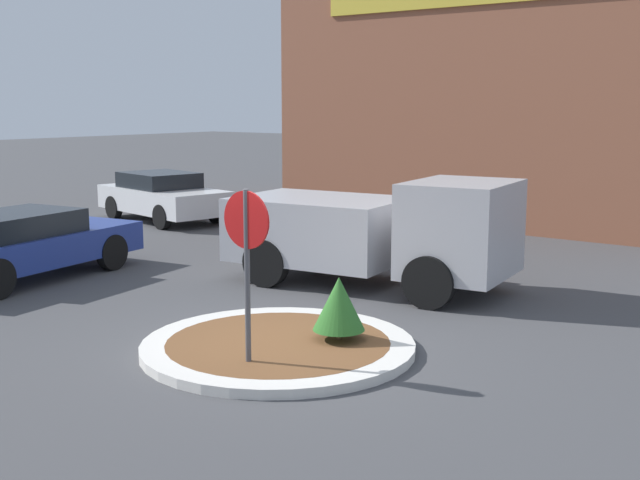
# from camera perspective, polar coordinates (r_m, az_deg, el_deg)

# --- Properties ---
(ground_plane) EXTENTS (120.00, 120.00, 0.00)m
(ground_plane) POSITION_cam_1_polar(r_m,az_deg,el_deg) (10.87, -2.99, -7.87)
(ground_plane) COLOR #474749
(traffic_island) EXTENTS (3.67, 3.67, 0.13)m
(traffic_island) POSITION_cam_1_polar(r_m,az_deg,el_deg) (10.85, -2.99, -7.54)
(traffic_island) COLOR silver
(traffic_island) RESTS_ON ground_plane
(stop_sign) EXTENTS (0.71, 0.07, 2.27)m
(stop_sign) POSITION_cam_1_polar(r_m,az_deg,el_deg) (9.72, -5.23, -0.46)
(stop_sign) COLOR #4C4C51
(stop_sign) RESTS_ON ground_plane
(island_shrub) EXTENTS (0.71, 0.71, 0.86)m
(island_shrub) POSITION_cam_1_polar(r_m,az_deg,el_deg) (10.78, 1.35, -4.54)
(island_shrub) COLOR brown
(island_shrub) RESTS_ON traffic_island
(utility_truck) EXTENTS (5.31, 2.74, 1.99)m
(utility_truck) POSITION_cam_1_polar(r_m,az_deg,el_deg) (14.39, 3.91, 0.69)
(utility_truck) COLOR #B2B2B7
(utility_truck) RESTS_ON ground_plane
(storefront_building) EXTENTS (12.57, 6.07, 6.96)m
(storefront_building) POSITION_cam_1_polar(r_m,az_deg,el_deg) (23.89, 13.92, 9.92)
(storefront_building) COLOR #93563D
(storefront_building) RESTS_ON ground_plane
(parked_sedan_white) EXTENTS (4.54, 2.64, 1.36)m
(parked_sedan_white) POSITION_cam_1_polar(r_m,az_deg,el_deg) (22.98, -11.12, 3.09)
(parked_sedan_white) COLOR silver
(parked_sedan_white) RESTS_ON ground_plane
(parked_sedan_blue) EXTENTS (2.46, 4.74, 1.30)m
(parked_sedan_blue) POSITION_cam_1_polar(r_m,az_deg,el_deg) (15.98, -20.34, -0.24)
(parked_sedan_blue) COLOR navy
(parked_sedan_blue) RESTS_ON ground_plane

